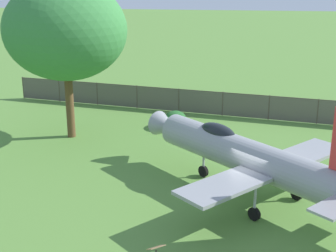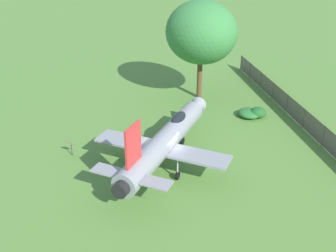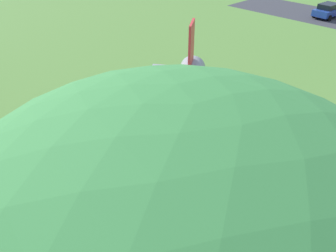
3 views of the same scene
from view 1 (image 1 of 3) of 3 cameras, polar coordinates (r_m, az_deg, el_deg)
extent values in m
plane|color=#568438|center=(24.05, 10.04, -8.39)|extent=(200.00, 200.00, 0.00)
cylinder|color=gray|center=(23.22, 10.31, -3.92)|extent=(9.39, 9.80, 1.64)
cone|color=gray|center=(27.58, -0.14, -0.03)|extent=(2.12, 2.12, 1.40)
ellipsoid|color=black|center=(24.61, 5.74, -0.69)|extent=(2.17, 2.22, 0.84)
cube|color=gray|center=(20.94, 6.38, -6.87)|extent=(4.30, 4.21, 0.16)
cube|color=gray|center=(25.14, 15.59, -3.07)|extent=(4.30, 4.21, 0.16)
cube|color=gray|center=(19.26, 18.52, -8.90)|extent=(2.06, 2.04, 0.10)
cylinder|color=#A5A8AD|center=(25.81, 4.12, -3.61)|extent=(0.12, 0.12, 1.56)
cylinder|color=black|center=(26.11, 4.08, -5.20)|extent=(0.54, 0.56, 0.60)
cylinder|color=#A5A8AD|center=(21.83, 9.98, -8.10)|extent=(0.12, 0.12, 1.56)
cylinder|color=black|center=(22.19, 9.87, -9.91)|extent=(0.54, 0.56, 0.60)
cylinder|color=#A5A8AD|center=(24.06, 14.72, -5.88)|extent=(0.12, 0.12, 1.56)
cylinder|color=black|center=(24.38, 14.57, -7.56)|extent=(0.54, 0.56, 0.60)
cylinder|color=brown|center=(31.95, -11.24, 2.99)|extent=(0.51, 0.51, 4.92)
ellipsoid|color=#387F3D|center=(31.12, -11.74, 10.74)|extent=(6.88, 7.55, 6.11)
cylinder|color=#4C4238|center=(35.80, 16.81, 1.60)|extent=(0.08, 0.08, 1.81)
cylinder|color=#4C4238|center=(35.94, 11.51, 2.09)|extent=(0.08, 0.08, 1.81)
cylinder|color=#4C4238|center=(36.38, 6.29, 2.55)|extent=(0.08, 0.08, 1.81)
cylinder|color=#4C4238|center=(37.13, 1.23, 2.97)|extent=(0.08, 0.08, 1.81)
cylinder|color=#4C4238|center=(38.15, -3.59, 3.36)|extent=(0.08, 0.08, 1.81)
cylinder|color=#4C4238|center=(39.42, -8.14, 3.70)|extent=(0.08, 0.08, 1.81)
cylinder|color=#4C4238|center=(40.93, -12.38, 4.00)|extent=(0.08, 0.08, 1.81)
cylinder|color=#4C4238|center=(42.64, -16.30, 4.25)|extent=(0.08, 0.08, 1.81)
cylinder|color=#4C4238|center=(35.72, 11.59, 3.40)|extent=(7.35, 39.33, 0.05)
cube|color=#59544C|center=(35.94, 11.51, 2.09)|extent=(7.32, 39.33, 1.73)
ellipsoid|color=#2D7033|center=(33.60, 0.03, 0.38)|extent=(1.99, 2.16, 0.74)
ellipsoid|color=#235B26|center=(34.17, 0.85, 0.91)|extent=(1.60, 1.45, 1.00)
cube|color=olive|center=(18.20, -1.37, -13.75)|extent=(0.67, 0.72, 0.25)
camera|label=2|loc=(28.30, 71.56, 15.99)|focal=41.15mm
camera|label=3|loc=(33.04, -14.90, 18.66)|focal=38.26mm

